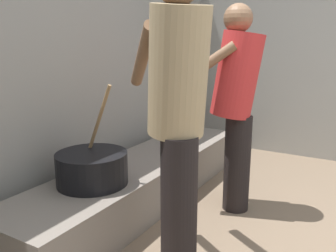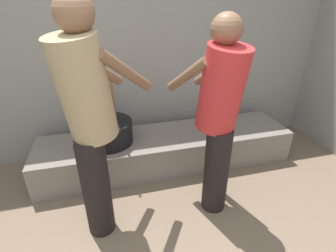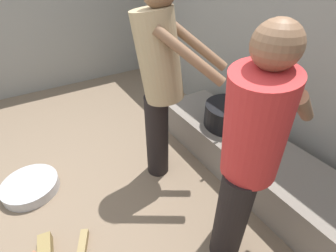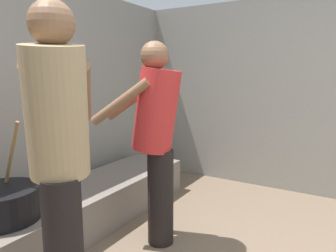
# 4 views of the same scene
# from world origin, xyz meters

# --- Properties ---
(block_enclosure_rear) EXTENTS (5.43, 0.20, 2.13)m
(block_enclosure_rear) POSITION_xyz_m (0.00, 2.26, 1.07)
(block_enclosure_rear) COLOR gray
(block_enclosure_rear) RESTS_ON ground_plane
(hearth_ledge) EXTENTS (2.60, 0.60, 0.35)m
(hearth_ledge) POSITION_xyz_m (0.61, 1.74, 0.17)
(hearth_ledge) COLOR slate
(hearth_ledge) RESTS_ON ground_plane
(cooking_pot_main) EXTENTS (0.48, 0.48, 0.67)m
(cooking_pot_main) POSITION_xyz_m (0.03, 1.76, 0.46)
(cooking_pot_main) COLOR black
(cooking_pot_main) RESTS_ON hearth_ledge
(cook_in_red_shirt) EXTENTS (0.50, 0.71, 1.55)m
(cook_in_red_shirt) POSITION_xyz_m (0.83, 1.06, 0.88)
(cook_in_red_shirt) COLOR black
(cook_in_red_shirt) RESTS_ON ground_plane
(cook_in_tan_shirt) EXTENTS (0.71, 0.71, 1.66)m
(cook_in_tan_shirt) POSITION_xyz_m (-0.07, 1.05, 0.95)
(cook_in_tan_shirt) COLOR black
(cook_in_tan_shirt) RESTS_ON ground_plane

